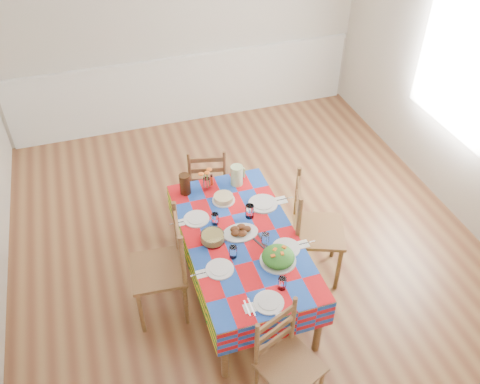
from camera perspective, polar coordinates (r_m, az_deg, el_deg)
The scene contains 23 objects.
room at distance 4.20m, azimuth 0.90°, elevation 6.78°, with size 4.58×5.08×2.78m.
wainscot at distance 6.71m, azimuth -6.11°, elevation 11.61°, with size 4.41×0.06×0.92m.
window_right at distance 5.39m, azimuth 23.51°, elevation 13.22°, with size 1.40×1.40×0.00m, color white.
dining_table at distance 4.27m, azimuth 0.15°, elevation -5.75°, with size 0.91×1.70×0.66m.
setting_near_head at distance 3.79m, azimuth 3.73°, elevation -11.53°, with size 0.36×0.24×0.11m.
setting_left_near at distance 3.99m, azimuth -1.81°, elevation -7.96°, with size 0.40×0.24×0.11m.
setting_left_far at distance 4.35m, azimuth -4.24°, elevation -3.04°, with size 0.41×0.24×0.11m.
setting_right_near at distance 4.13m, azimuth 4.42°, elevation -5.90°, with size 0.43×0.25×0.11m.
setting_right_far at distance 4.46m, azimuth 2.14°, elevation -1.61°, with size 0.49×0.28×0.13m.
meat_platter at distance 4.23m, azimuth 0.02°, elevation -4.45°, with size 0.30×0.22×0.06m.
salad_platter at distance 4.01m, azimuth 4.31°, elevation -7.29°, with size 0.29×0.29×0.12m.
pasta_bowl at distance 4.17m, azimuth -3.10°, elevation -5.12°, with size 0.20×0.20×0.07m.
cake at distance 4.54m, azimuth -1.86°, elevation -0.71°, with size 0.21×0.21×0.06m.
serving_utensils at distance 4.18m, azimuth 2.28°, elevation -5.56°, with size 0.12×0.27×0.01m.
flower_vase at distance 4.64m, azimuth -3.79°, elevation 1.27°, with size 0.14×0.11×0.22m.
hot_sauce at distance 4.70m, azimuth -3.19°, elevation 1.39°, with size 0.03×0.03×0.12m, color red.
green_pitcher at distance 4.68m, azimuth -0.36°, elevation 1.89°, with size 0.11×0.11×0.20m, color #B8D798.
tea_pitcher at distance 4.60m, azimuth -6.19°, elevation 0.89°, with size 0.10×0.10×0.20m, color black.
name_card at distance 3.71m, azimuth 4.47°, elevation -13.52°, with size 0.07×0.02×0.02m, color silver.
chair_near at distance 3.77m, azimuth 5.24°, elevation -18.53°, with size 0.51×0.49×0.89m.
chair_far at distance 5.13m, azimuth -3.64°, elevation 1.17°, with size 0.47×0.45×0.89m.
chair_left at distance 4.23m, azimuth -8.55°, elevation -8.50°, with size 0.47×0.49×1.03m.
chair_right at distance 4.52m, azimuth 8.20°, elevation -4.30°, with size 0.58×0.60×1.05m.
Camera 1 is at (-1.14, -3.32, 3.64)m, focal length 38.00 mm.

